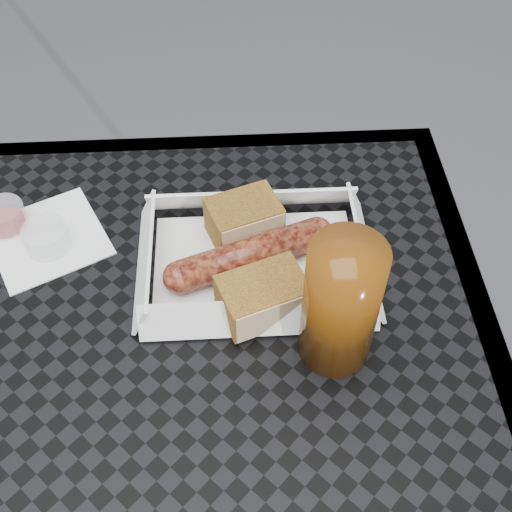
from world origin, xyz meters
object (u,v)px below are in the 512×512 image
(patio_table, at_px, (110,455))
(drink_glass, at_px, (341,305))
(bratwurst, at_px, (250,255))
(food_tray, at_px, (256,265))

(patio_table, xyz_separation_m, drink_glass, (0.23, 0.07, 0.15))
(bratwurst, bearing_deg, food_tray, 11.47)
(patio_table, xyz_separation_m, bratwurst, (0.15, 0.17, 0.10))
(food_tray, height_order, bratwurst, bratwurst)
(food_tray, distance_m, bratwurst, 0.02)
(food_tray, relative_size, drink_glass, 1.50)
(drink_glass, bearing_deg, bratwurst, 125.88)
(bratwurst, height_order, drink_glass, drink_glass)
(food_tray, distance_m, drink_glass, 0.15)
(food_tray, xyz_separation_m, drink_glass, (0.07, -0.11, 0.07))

